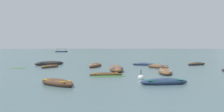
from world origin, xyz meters
name	(u,v)px	position (x,y,z in m)	size (l,w,h in m)	color
ground_plane	(102,49)	(0.00, 1500.00, 0.00)	(6000.00, 6000.00, 0.00)	#476066
mountain_1	(4,17)	(-915.53, 2133.49, 291.72)	(1862.82, 1862.82, 583.44)	slate
mountain_2	(91,26)	(-109.41, 2243.35, 223.35)	(1961.04, 1961.04, 446.70)	#4C5B56
mountain_3	(169,27)	(720.42, 2399.00, 233.85)	(1614.79, 1614.79, 467.69)	#4C5B56
rowboat_1	(57,83)	(-5.70, 10.77, 0.18)	(2.97, 2.67, 0.57)	#4C3323
rowboat_2	(116,69)	(-1.12, 20.06, 0.25)	(1.63, 4.47, 0.79)	brown
rowboat_4	(164,82)	(1.60, 10.89, 0.16)	(3.46, 1.27, 0.52)	navy
rowboat_5	(158,66)	(4.32, 23.43, 0.20)	(2.74, 3.45, 0.64)	brown
rowboat_6	(197,64)	(11.21, 27.97, 0.17)	(3.57, 2.46, 0.53)	#2D2826
rowboat_8	(95,65)	(-3.57, 25.64, 0.19)	(2.24, 4.37, 0.62)	brown
rowboat_9	(106,74)	(-2.35, 15.87, 0.12)	(3.05, 0.93, 0.39)	#4C3323
rowboat_10	(50,63)	(-10.46, 29.25, 0.24)	(4.41, 3.85, 0.76)	#2D2826
rowboat_11	(165,72)	(3.54, 17.45, 0.18)	(1.99, 4.13, 0.59)	brown
rowboat_12	(144,64)	(3.38, 28.09, 0.16)	(3.40, 1.89, 0.49)	navy
rowboat_13	(50,66)	(-9.37, 24.76, 0.15)	(2.33, 3.18, 0.46)	#4C3323
ferry_0	(61,51)	(-27.81, 135.57, 0.45)	(7.54, 4.13, 2.54)	navy
mooring_buoy	(141,78)	(0.44, 13.50, 0.11)	(0.51, 0.51, 0.92)	silver
weed_patch_2	(108,76)	(-2.16, 15.60, 0.00)	(3.22, 1.59, 0.14)	#2D5628
weed_patch_3	(19,68)	(-13.01, 23.84, 0.00)	(2.16, 1.07, 0.14)	#38662D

